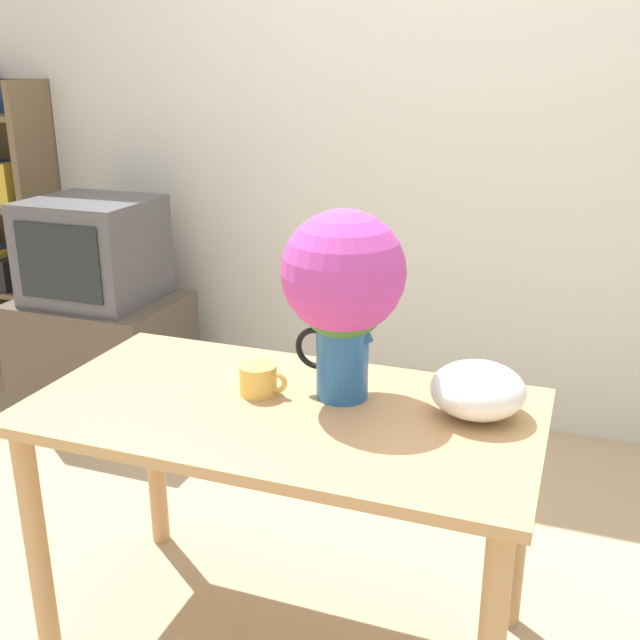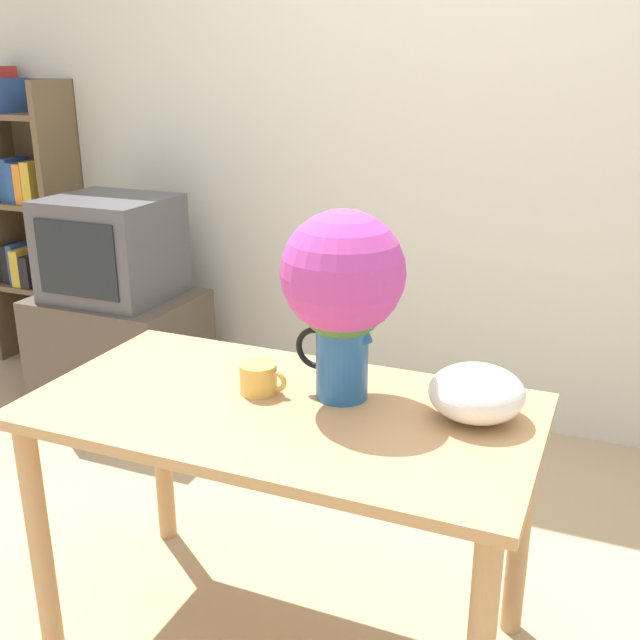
# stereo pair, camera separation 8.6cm
# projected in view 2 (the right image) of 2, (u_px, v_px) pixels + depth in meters

# --- Properties ---
(ground_plane) EXTENTS (12.00, 12.00, 0.00)m
(ground_plane) POSITION_uv_depth(u_px,v_px,m) (307.00, 633.00, 2.19)
(ground_plane) COLOR tan
(wall_back) EXTENTS (8.00, 0.05, 2.60)m
(wall_back) POSITION_uv_depth(u_px,v_px,m) (458.00, 134.00, 3.17)
(wall_back) COLOR silver
(wall_back) RESTS_ON ground_plane
(table) EXTENTS (1.31, 0.70, 0.74)m
(table) POSITION_uv_depth(u_px,v_px,m) (282.00, 445.00, 1.98)
(table) COLOR tan
(table) RESTS_ON ground_plane
(flower_vase) EXTENTS (0.32, 0.32, 0.50)m
(flower_vase) POSITION_uv_depth(u_px,v_px,m) (343.00, 286.00, 1.89)
(flower_vase) COLOR #235B9E
(flower_vase) RESTS_ON table
(coffee_mug) EXTENTS (0.13, 0.10, 0.08)m
(coffee_mug) POSITION_uv_depth(u_px,v_px,m) (259.00, 378.00, 2.00)
(coffee_mug) COLOR gold
(coffee_mug) RESTS_ON table
(white_bowl) EXTENTS (0.24, 0.24, 0.14)m
(white_bowl) POSITION_uv_depth(u_px,v_px,m) (477.00, 393.00, 1.85)
(white_bowl) COLOR white
(white_bowl) RESTS_ON table
(tv_stand) EXTENTS (0.73, 0.55, 0.55)m
(tv_stand) POSITION_uv_depth(u_px,v_px,m) (121.00, 350.00, 3.60)
(tv_stand) COLOR #4C4238
(tv_stand) RESTS_ON ground_plane
(tv_set) EXTENTS (0.54, 0.49, 0.46)m
(tv_set) POSITION_uv_depth(u_px,v_px,m) (111.00, 248.00, 3.44)
(tv_set) COLOR #4C4C51
(tv_set) RESTS_ON tv_stand
(bookshelf) EXTENTS (0.48, 0.30, 1.57)m
(bookshelf) POSITION_uv_depth(u_px,v_px,m) (30.00, 209.00, 4.01)
(bookshelf) COLOR brown
(bookshelf) RESTS_ON ground_plane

